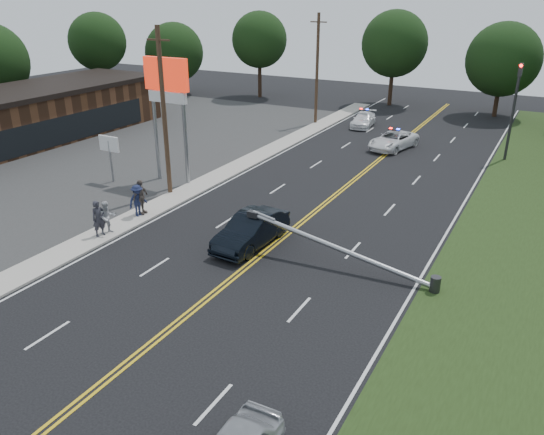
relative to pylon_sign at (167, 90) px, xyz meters
The scene contains 22 objects.
ground 18.50m from the pylon_sign, 53.13° to the right, with size 120.00×120.00×0.00m, color black.
parking_lot 11.92m from the pylon_sign, 157.17° to the right, with size 25.00×60.00×0.01m, color #2D2D2D.
sidewalk 7.46m from the pylon_sign, 62.30° to the right, with size 1.80×70.00×0.12m, color #ABA49A.
centerline_yellow 12.73m from the pylon_sign, 20.85° to the right, with size 0.36×80.00×0.00m, color gold.
pylon_sign is the anchor object (origin of this frame).
small_sign 5.45m from the pylon_sign, 150.26° to the right, with size 1.60×0.14×3.10m.
traffic_signal 24.75m from the pylon_sign, 40.39° to the left, with size 0.28×0.41×7.05m.
fallen_streetlight 16.66m from the pylon_sign, 22.22° to the right, with size 9.36×0.44×1.91m.
utility_pole_mid 2.55m from the pylon_sign, 56.98° to the right, with size 1.60×0.28×10.00m.
utility_pole_far 20.06m from the pylon_sign, 86.28° to the left, with size 1.60×0.28×10.00m.
tree_3 31.17m from the pylon_sign, 143.15° to the left, with size 6.29×6.29×9.73m.
tree_4 33.28m from the pylon_sign, 127.70° to the left, with size 6.96×6.96×8.47m.
tree_5 31.38m from the pylon_sign, 109.33° to the left, with size 6.37×6.37×9.77m.
tree_6 32.63m from the pylon_sign, 81.52° to the left, with size 7.02×7.02×10.06m.
tree_7 35.49m from the pylon_sign, 63.28° to the left, with size 7.13×7.13×9.16m.
crashed_sedan 12.31m from the pylon_sign, 31.60° to the right, with size 1.72×4.92×1.62m, color black.
emergency_a 18.94m from the pylon_sign, 54.79° to the left, with size 2.29×4.98×1.38m, color white.
emergency_b 22.46m from the pylon_sign, 74.69° to the left, with size 1.77×4.37×1.27m, color white.
bystander_a 10.36m from the pylon_sign, 75.66° to the right, with size 0.69×0.45×1.89m, color #2A2A32.
bystander_b 10.06m from the pylon_sign, 73.94° to the right, with size 0.85×0.66×1.75m, color #B2B2B7.
bystander_c 7.99m from the pylon_sign, 69.47° to the right, with size 1.17×0.67×1.82m, color #1A2141.
bystander_d 7.71m from the pylon_sign, 68.86° to the right, with size 1.18×0.49×2.01m, color #5C5049.
Camera 1 is at (11.38, -12.29, 11.67)m, focal length 35.00 mm.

